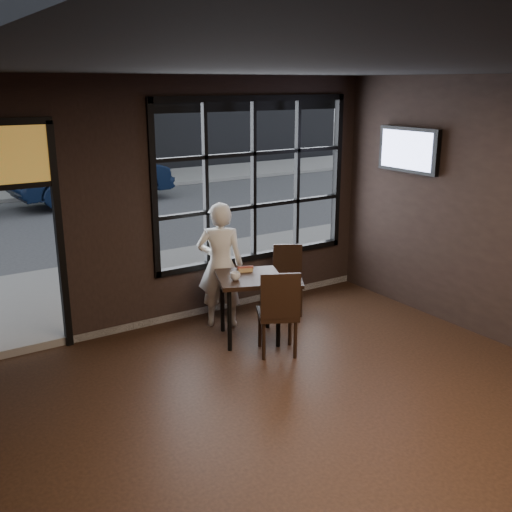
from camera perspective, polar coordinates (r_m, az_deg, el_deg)
floor at (r=5.66m, az=9.15°, el=-17.36°), size 6.00×7.00×0.02m
ceiling at (r=4.73m, az=10.95°, el=17.25°), size 6.00×7.00×0.02m
window_frame at (r=8.35m, az=-0.24°, el=7.22°), size 3.06×0.12×2.28m
cafe_table at (r=7.45m, az=-0.62°, el=-4.93°), size 0.99×0.99×0.83m
chair_near at (r=7.05m, az=2.06°, el=-5.25°), size 0.61×0.61×1.05m
chair_window at (r=8.28m, az=3.09°, el=-2.35°), size 0.56×0.56×0.94m
man at (r=7.76m, az=-3.42°, el=-0.86°), size 0.72×0.66×1.66m
hotdog at (r=7.48m, az=-1.02°, el=-1.28°), size 0.22×0.15×0.06m
cup at (r=7.16m, az=-1.99°, el=-1.94°), size 0.15×0.15×0.10m
tv at (r=8.48m, az=14.33°, el=9.77°), size 0.12×1.04×0.61m
navy_car at (r=16.53m, az=-15.29°, el=7.55°), size 4.23×1.75×1.36m
tree_right at (r=19.53m, az=-13.15°, el=15.35°), size 2.46×2.46×4.20m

